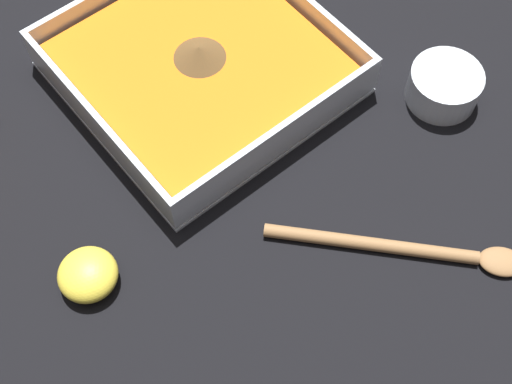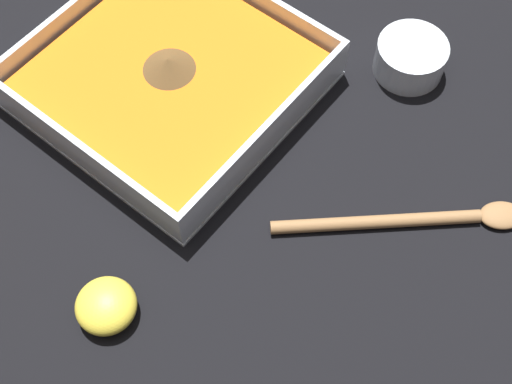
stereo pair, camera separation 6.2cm
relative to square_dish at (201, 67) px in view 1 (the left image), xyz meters
The scene contains 5 objects.
ground_plane 0.05m from the square_dish, 111.84° to the right, with size 4.00×4.00×0.00m, color black.
square_dish is the anchor object (origin of this frame).
spice_bowl 0.24m from the square_dish, 45.10° to the right, with size 0.07×0.07×0.04m.
lemon_half 0.23m from the square_dish, 151.27° to the right, with size 0.05×0.05×0.03m.
wooden_spoon 0.27m from the square_dish, 85.03° to the right, with size 0.17×0.18×0.01m.
Camera 1 is at (-0.22, -0.33, 0.57)m, focal length 50.00 mm.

